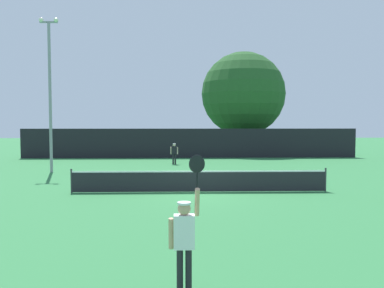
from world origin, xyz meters
TOP-DOWN VIEW (x-y plane):
  - ground_plane at (0.00, 0.00)m, footprint 120.00×120.00m
  - tennis_net at (0.00, 0.00)m, footprint 11.50×0.08m
  - perimeter_fence at (0.00, 16.95)m, footprint 29.32×0.12m
  - player_serving at (-0.80, -10.49)m, footprint 0.67×0.40m
  - player_receiving at (-1.31, 11.73)m, footprint 0.57×0.23m
  - tennis_ball at (0.43, 0.27)m, footprint 0.07×0.07m
  - light_pole at (-8.92, 7.27)m, footprint 1.18×0.28m
  - large_tree at (5.51, 22.39)m, footprint 8.40×8.40m
  - parked_car_near at (1.84, 25.61)m, footprint 1.97×4.23m
  - parked_car_mid at (6.67, 23.60)m, footprint 1.98×4.23m
  - parked_car_far at (10.29, 22.55)m, footprint 2.46×4.42m

SIDE VIEW (x-z plane):
  - ground_plane at x=0.00m, z-range 0.00..0.00m
  - tennis_ball at x=0.43m, z-range 0.00..0.07m
  - tennis_net at x=0.00m, z-range -0.02..1.05m
  - parked_car_near at x=1.84m, z-range -0.07..1.62m
  - parked_car_mid at x=6.67m, z-range -0.07..1.62m
  - parked_car_far at x=10.29m, z-range -0.07..1.62m
  - player_receiving at x=-1.31m, z-range 0.16..1.71m
  - player_serving at x=-0.80m, z-range -0.15..2.40m
  - perimeter_fence at x=0.00m, z-range 0.00..2.56m
  - light_pole at x=-8.92m, z-range 0.58..10.11m
  - large_tree at x=5.51m, z-range 0.88..11.06m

